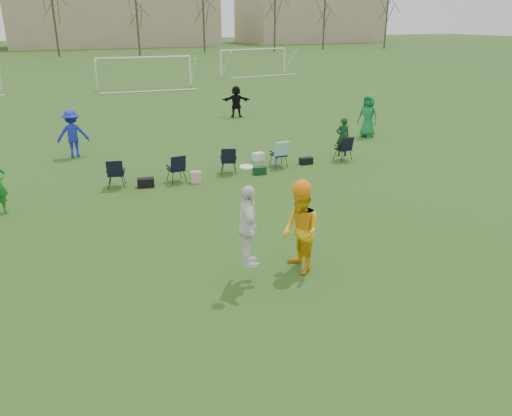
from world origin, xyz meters
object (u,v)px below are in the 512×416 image
fielder_green_far (368,116)px  goal_right (254,54)px  goal_mid (144,64)px  fielder_black (236,101)px  center_contest (282,228)px  fielder_blue (73,134)px

fielder_green_far → goal_right: bearing=139.7°
goal_mid → fielder_green_far: bearing=-70.3°
fielder_black → center_contest: bearing=88.9°
fielder_blue → fielder_green_far: size_ratio=0.96×
goal_mid → goal_right: size_ratio=1.01×
fielder_blue → fielder_green_far: 13.15m
center_contest → fielder_blue: bearing=104.7°
fielder_blue → goal_right: size_ratio=0.26×
center_contest → goal_mid: center_contest is taller
fielder_black → goal_mid: goal_mid is taller
fielder_blue → fielder_green_far: fielder_green_far is taller
fielder_green_far → goal_right: (6.04, 27.21, 0.94)m
fielder_green_far → goal_mid: (-5.96, 21.21, 0.94)m
fielder_green_far → fielder_black: (-3.81, 7.19, -0.11)m
fielder_green_far → goal_mid: goal_mid is taller
goal_mid → goal_right: 13.42m
fielder_blue → fielder_green_far: (13.04, -1.74, 0.04)m
fielder_black → goal_right: goal_right is taller
fielder_blue → goal_mid: (7.08, 19.47, 0.97)m
fielder_blue → goal_right: goal_right is taller
goal_right → goal_mid: bearing=-161.4°
goal_mid → goal_right: bearing=30.6°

